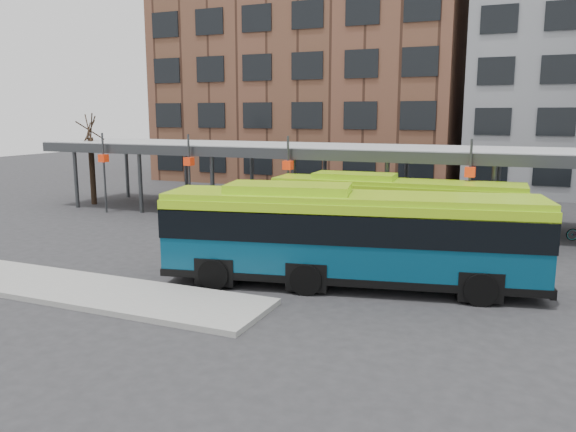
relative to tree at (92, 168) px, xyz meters
The scene contains 7 objects.
ground 21.77m from the tree, 33.69° to the right, with size 120.00×120.00×0.00m, color #28282B.
boarding_island 19.67m from the tree, 50.19° to the right, with size 14.00×3.00×0.18m, color gray.
canopy 18.03m from the tree, ahead, with size 40.00×6.53×4.80m.
tree is the anchor object (origin of this frame).
building_brick 23.18m from the tree, 68.20° to the left, with size 26.00×14.00×22.00m, color brown.
bus_front 23.48m from the tree, 27.46° to the right, with size 13.05×5.24×3.52m.
bus_rear 21.04m from the tree, ahead, with size 11.54×2.99×3.16m.
Camera 1 is at (8.28, -16.97, 5.89)m, focal length 35.00 mm.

